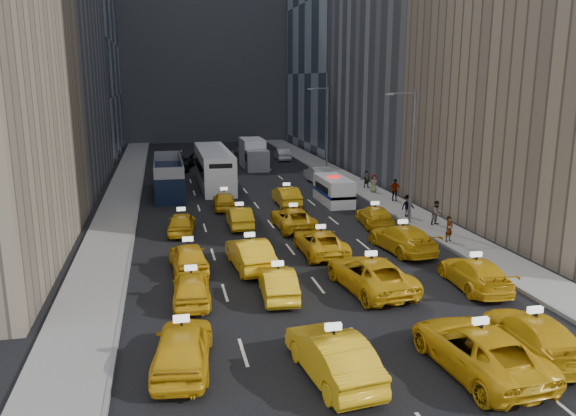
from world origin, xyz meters
name	(u,v)px	position (x,y,z in m)	size (l,w,h in m)	color
ground	(330,301)	(0.00, 0.00, 0.00)	(160.00, 160.00, 0.00)	black
sidewalk_west	(122,198)	(-10.50, 25.00, 0.07)	(3.00, 90.00, 0.15)	gray
sidewalk_east	(361,187)	(10.50, 25.00, 0.07)	(3.00, 90.00, 0.15)	gray
curb_west	(140,197)	(-9.05, 25.00, 0.09)	(0.15, 90.00, 0.18)	slate
curb_east	(346,188)	(9.05, 25.00, 0.09)	(0.15, 90.00, 0.18)	slate
building_backdrop	(201,13)	(0.00, 72.00, 20.00)	(30.00, 12.00, 40.00)	slate
streetlight_near	(411,153)	(9.18, 12.00, 4.92)	(2.15, 0.22, 9.00)	#595B60
streetlight_far	(326,128)	(9.18, 32.00, 4.92)	(2.15, 0.22, 9.00)	#595B60
taxi_0	(183,347)	(-6.67, -4.69, 0.81)	(1.91, 4.75, 1.62)	gold
taxi_1	(333,355)	(-1.85, -6.41, 0.81)	(1.70, 4.89, 1.61)	gold
taxi_2	(478,349)	(3.13, -7.01, 0.80)	(2.64, 5.73, 1.59)	gold
taxi_3	(532,335)	(5.68, -6.37, 0.74)	(2.07, 5.10, 1.48)	gold
taxi_4	(192,287)	(-6.05, 1.17, 0.70)	(1.65, 4.11, 1.40)	gold
taxi_5	(278,283)	(-2.19, 0.96, 0.69)	(1.46, 4.19, 1.38)	gold
taxi_6	(370,274)	(2.25, 0.89, 0.79)	(2.61, 5.66, 1.57)	gold
taxi_7	(475,273)	(7.18, 0.06, 0.72)	(2.02, 4.97, 1.44)	gold
taxi_8	(188,257)	(-5.97, 5.48, 0.75)	(1.77, 4.39, 1.49)	gold
taxi_9	(250,254)	(-2.81, 5.17, 0.81)	(1.71, 4.91, 1.62)	gold
taxi_10	(321,242)	(1.49, 6.78, 0.69)	(2.30, 4.98, 1.38)	gold
taxi_11	(402,238)	(6.21, 6.24, 0.77)	(2.16, 5.32, 1.54)	gold
taxi_12	(182,223)	(-6.04, 12.86, 0.70)	(1.66, 4.12, 1.40)	gold
taxi_13	(240,217)	(-2.19, 13.65, 0.69)	(1.46, 4.20, 1.38)	gold
taxi_14	(293,218)	(1.23, 12.48, 0.70)	(2.33, 5.06, 1.40)	gold
taxi_15	(375,216)	(6.80, 12.06, 0.67)	(1.88, 4.61, 1.34)	gold
taxi_16	(224,200)	(-2.61, 19.16, 0.69)	(1.63, 4.05, 1.38)	gold
taxi_17	(287,196)	(2.33, 19.48, 0.74)	(1.56, 4.47, 1.47)	gold
nypd_van	(334,191)	(6.17, 19.43, 1.01)	(2.11, 5.25, 2.24)	silver
double_decker	(169,176)	(-6.61, 26.31, 1.49)	(3.10, 10.53, 3.02)	black
city_bus	(214,167)	(-2.43, 29.39, 1.67)	(3.57, 13.17, 3.36)	silver
box_truck	(254,154)	(2.86, 38.91, 1.56)	(2.95, 7.13, 3.18)	white
misc_car_0	(318,175)	(7.43, 28.43, 0.79)	(1.68, 4.81, 1.58)	#A5A8AC
misc_car_1	(178,162)	(-5.40, 39.34, 0.81)	(2.68, 5.81, 1.61)	black
misc_car_2	(244,152)	(2.90, 46.82, 0.79)	(2.21, 5.43, 1.58)	gray
misc_car_3	(197,158)	(-3.16, 43.24, 0.69)	(1.64, 4.07, 1.39)	black
misc_car_4	(282,154)	(7.28, 44.14, 0.72)	(1.53, 4.40, 1.45)	#A9ACB1
pedestrian_0	(449,229)	(9.59, 7.02, 0.93)	(0.57, 0.37, 1.55)	gray
pedestrian_1	(437,213)	(10.72, 10.82, 0.97)	(0.80, 0.44, 1.64)	gray
pedestrian_2	(408,206)	(9.79, 13.32, 0.95)	(1.03, 0.43, 1.60)	gray
pedestrian_3	(395,190)	(11.02, 18.58, 1.03)	(1.04, 0.47, 1.77)	gray
pedestrian_4	(374,184)	(10.65, 22.23, 0.91)	(0.74, 0.41, 1.52)	gray
pedestrian_5	(367,179)	(10.80, 24.34, 0.91)	(1.41, 0.40, 1.52)	gray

